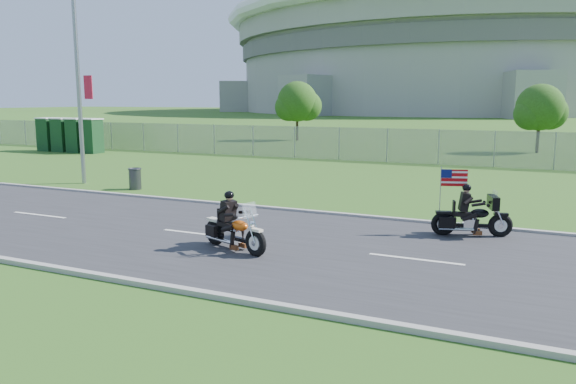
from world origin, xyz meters
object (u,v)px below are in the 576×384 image
at_px(streetlight, 81,54).
at_px(porta_toilet_b, 77,136).
at_px(porta_toilet_a, 92,136).
at_px(trash_can, 135,179).
at_px(motorcycle_lead, 234,232).
at_px(motorcycle_follow, 472,219).
at_px(porta_toilet_d, 48,135).
at_px(porta_toilet_c, 62,135).

xyz_separation_m(streetlight, porta_toilet_b, (-11.42, 10.78, -4.49)).
distance_m(porta_toilet_a, porta_toilet_b, 1.40).
relative_size(streetlight, trash_can, 11.68).
height_order(porta_toilet_b, motorcycle_lead, porta_toilet_b).
xyz_separation_m(motorcycle_follow, trash_can, (-13.67, 2.68, -0.07)).
xyz_separation_m(streetlight, trash_can, (3.17, -0.61, -5.21)).
relative_size(porta_toilet_a, trash_can, 2.69).
height_order(streetlight, trash_can, streetlight).
relative_size(streetlight, porta_toilet_d, 4.35).
distance_m(porta_toilet_a, motorcycle_lead, 28.22).
relative_size(porta_toilet_a, porta_toilet_c, 1.00).
height_order(motorcycle_lead, motorcycle_follow, motorcycle_follow).
xyz_separation_m(porta_toilet_a, motorcycle_lead, (21.73, -17.99, -0.68)).
distance_m(porta_toilet_d, trash_can, 20.80).
relative_size(porta_toilet_d, motorcycle_lead, 1.08).
bearing_deg(porta_toilet_c, motorcycle_lead, -36.25).
xyz_separation_m(porta_toilet_a, trash_can, (13.19, -11.39, -0.72)).
xyz_separation_m(porta_toilet_b, motorcycle_follow, (28.26, -14.06, -0.65)).
relative_size(porta_toilet_b, motorcycle_lead, 1.08).
bearing_deg(porta_toilet_b, porta_toilet_a, 0.00).
bearing_deg(streetlight, porta_toilet_b, 136.65).
relative_size(porta_toilet_a, porta_toilet_d, 1.00).
bearing_deg(porta_toilet_c, porta_toilet_a, 0.00).
distance_m(streetlight, motorcycle_follow, 17.91).
height_order(porta_toilet_d, trash_can, porta_toilet_d).
height_order(porta_toilet_a, porta_toilet_d, same).
xyz_separation_m(motorcycle_lead, trash_can, (-8.54, 6.60, -0.05)).
bearing_deg(streetlight, porta_toilet_a, 132.91).
bearing_deg(trash_can, motorcycle_lead, -37.69).
bearing_deg(motorcycle_lead, porta_toilet_a, 159.94).
distance_m(porta_toilet_b, trash_can, 18.52).
xyz_separation_m(porta_toilet_a, porta_toilet_c, (-2.80, 0.00, 0.00)).
distance_m(porta_toilet_c, trash_can, 19.64).
xyz_separation_m(porta_toilet_c, trash_can, (15.99, -11.39, -0.72)).
distance_m(streetlight, porta_toilet_d, 18.40).
relative_size(porta_toilet_a, motorcycle_follow, 1.09).
height_order(porta_toilet_d, motorcycle_lead, porta_toilet_d).
relative_size(porta_toilet_d, motorcycle_follow, 1.09).
bearing_deg(porta_toilet_b, streetlight, -43.35).
relative_size(motorcycle_lead, motorcycle_follow, 1.01).
distance_m(porta_toilet_c, porta_toilet_d, 1.40).
height_order(motorcycle_lead, trash_can, motorcycle_lead).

